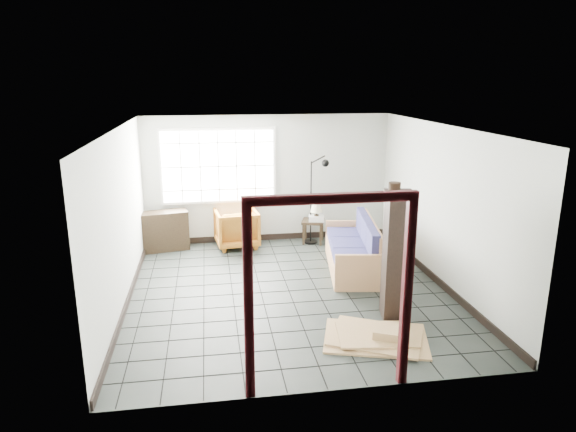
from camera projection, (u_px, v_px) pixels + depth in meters
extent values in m
plane|color=black|center=(289.00, 291.00, 8.23)|extent=(5.50, 5.50, 0.00)
cube|color=#B7BCB4|center=(268.00, 179.00, 10.51)|extent=(5.00, 0.02, 2.60)
cube|color=#B7BCB4|center=(331.00, 280.00, 5.27)|extent=(5.00, 0.02, 2.60)
cube|color=#B7BCB4|center=(121.00, 219.00, 7.51)|extent=(0.02, 5.50, 2.60)
cube|color=#B7BCB4|center=(442.00, 207.00, 8.26)|extent=(0.02, 5.50, 2.60)
cube|color=white|center=(289.00, 127.00, 7.55)|extent=(5.00, 5.50, 0.02)
cube|color=black|center=(269.00, 237.00, 10.82)|extent=(4.95, 0.03, 0.12)
cube|color=black|center=(129.00, 297.00, 7.84)|extent=(0.03, 5.45, 0.12)
cube|color=black|center=(435.00, 278.00, 8.58)|extent=(0.03, 5.45, 0.12)
cube|color=silver|center=(218.00, 166.00, 10.24)|extent=(2.32, 0.06, 1.52)
cube|color=white|center=(218.00, 166.00, 10.21)|extent=(2.20, 0.02, 1.40)
cube|color=#380C10|center=(249.00, 306.00, 5.25)|extent=(0.10, 0.08, 2.10)
cube|color=#380C10|center=(407.00, 295.00, 5.51)|extent=(0.10, 0.08, 2.10)
cube|color=#380C10|center=(332.00, 198.00, 5.09)|extent=(1.80, 0.08, 0.10)
cube|color=#B18150|center=(351.00, 260.00, 9.13)|extent=(1.07, 2.04, 0.35)
cube|color=#B18150|center=(359.00, 273.00, 8.13)|extent=(0.77, 0.18, 0.62)
cube|color=#B18150|center=(345.00, 236.00, 10.06)|extent=(0.77, 0.18, 0.62)
cube|color=#B18150|center=(372.00, 241.00, 9.04)|extent=(0.38, 1.93, 0.68)
cube|color=#1C1B44|center=(355.00, 259.00, 8.45)|extent=(0.79, 0.72, 0.16)
cube|color=#1C1B44|center=(373.00, 245.00, 8.39)|extent=(0.23, 0.63, 0.50)
cube|color=#1C1B44|center=(351.00, 246.00, 9.06)|extent=(0.79, 0.72, 0.16)
cube|color=#1C1B44|center=(367.00, 234.00, 9.00)|extent=(0.23, 0.63, 0.50)
cube|color=#1C1B44|center=(347.00, 236.00, 9.68)|extent=(0.79, 0.72, 0.16)
cube|color=#1C1B44|center=(362.00, 224.00, 9.62)|extent=(0.23, 0.63, 0.50)
imported|color=#925215|center=(236.00, 226.00, 10.30)|extent=(0.90, 0.85, 0.84)
cube|color=black|center=(313.00, 221.00, 10.53)|extent=(0.55, 0.55, 0.05)
cube|color=black|center=(304.00, 234.00, 10.45)|extent=(0.05, 0.05, 0.44)
cube|color=black|center=(321.00, 235.00, 10.40)|extent=(0.05, 0.05, 0.44)
cube|color=black|center=(305.00, 230.00, 10.78)|extent=(0.05, 0.05, 0.44)
cube|color=black|center=(322.00, 230.00, 10.73)|extent=(0.05, 0.05, 0.44)
cylinder|color=black|center=(316.00, 218.00, 10.44)|extent=(0.10, 0.10, 0.13)
cylinder|color=black|center=(316.00, 212.00, 10.42)|extent=(0.02, 0.02, 0.09)
cone|color=beige|center=(317.00, 207.00, 10.39)|extent=(0.26, 0.26, 0.19)
cube|color=silver|center=(316.00, 218.00, 10.45)|extent=(0.34, 0.29, 0.11)
cylinder|color=black|center=(309.00, 218.00, 10.45)|extent=(0.03, 0.07, 0.07)
cylinder|color=black|center=(310.00, 242.00, 10.64)|extent=(0.31, 0.31, 0.03)
cylinder|color=black|center=(311.00, 202.00, 10.42)|extent=(0.03, 0.03, 1.68)
cylinder|color=black|center=(318.00, 159.00, 10.17)|extent=(0.29, 0.05, 0.15)
sphere|color=black|center=(325.00, 163.00, 10.17)|extent=(0.16, 0.16, 0.15)
cube|color=black|center=(162.00, 231.00, 10.09)|extent=(1.06, 0.58, 0.78)
cube|color=black|center=(162.00, 230.00, 10.09)|extent=(0.98, 0.52, 0.03)
cube|color=black|center=(396.00, 257.00, 7.13)|extent=(0.41, 0.50, 1.80)
cube|color=black|center=(400.00, 194.00, 6.89)|extent=(0.47, 0.56, 0.04)
cylinder|color=black|center=(395.00, 187.00, 6.92)|extent=(0.17, 0.17, 0.12)
cube|color=olive|center=(354.00, 284.00, 8.49)|extent=(0.44, 0.36, 0.02)
cube|color=black|center=(342.00, 277.00, 8.42)|extent=(0.02, 0.35, 0.30)
cube|color=olive|center=(368.00, 275.00, 8.49)|extent=(0.02, 0.35, 0.30)
cube|color=olive|center=(358.00, 280.00, 8.28)|extent=(0.44, 0.02, 0.30)
cube|color=olive|center=(352.00, 272.00, 8.62)|extent=(0.44, 0.02, 0.30)
cube|color=olive|center=(338.00, 265.00, 8.35)|extent=(0.17, 0.35, 0.12)
cube|color=olive|center=(372.00, 263.00, 8.44)|extent=(0.17, 0.35, 0.12)
cube|color=olive|center=(376.00, 338.00, 6.71)|extent=(1.54, 1.28, 0.03)
cube|color=olive|center=(376.00, 336.00, 6.70)|extent=(1.42, 1.30, 0.03)
cube|color=olive|center=(376.00, 334.00, 6.69)|extent=(1.08, 0.84, 0.03)
cube|color=olive|center=(389.00, 333.00, 6.59)|extent=(0.48, 0.45, 0.11)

